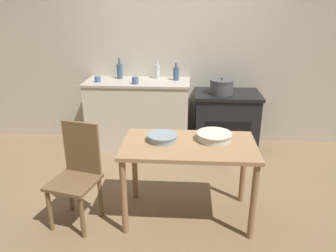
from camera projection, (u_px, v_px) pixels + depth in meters
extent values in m
plane|color=#896B4C|center=(165.00, 193.00, 3.57)|extent=(14.00, 14.00, 0.00)
cube|color=beige|center=(173.00, 53.00, 4.60)|extent=(8.00, 0.07, 2.55)
cube|color=beige|center=(139.00, 115.00, 4.62)|extent=(1.39, 0.58, 0.92)
cube|color=#B6AD9C|center=(137.00, 82.00, 4.45)|extent=(1.42, 0.61, 0.03)
cube|color=black|center=(225.00, 122.00, 4.55)|extent=(0.84, 0.61, 0.77)
cube|color=black|center=(227.00, 94.00, 4.41)|extent=(0.88, 0.65, 0.04)
cube|color=black|center=(228.00, 134.00, 4.28)|extent=(0.59, 0.01, 0.32)
cube|color=#A87F56|center=(189.00, 145.00, 2.94)|extent=(1.21, 0.67, 0.03)
cylinder|color=#97724E|center=(124.00, 197.00, 2.84)|extent=(0.06, 0.06, 0.73)
cylinder|color=#97724E|center=(253.00, 202.00, 2.77)|extent=(0.06, 0.06, 0.73)
cylinder|color=#97724E|center=(135.00, 166.00, 3.38)|extent=(0.06, 0.06, 0.73)
cylinder|color=#97724E|center=(243.00, 170.00, 3.31)|extent=(0.06, 0.06, 0.73)
cube|color=brown|center=(73.00, 182.00, 2.95)|extent=(0.48, 0.48, 0.03)
cube|color=brown|center=(82.00, 147.00, 3.02)|extent=(0.36, 0.11, 0.50)
cylinder|color=brown|center=(50.00, 210.00, 2.93)|extent=(0.04, 0.04, 0.42)
cylinder|color=brown|center=(82.00, 217.00, 2.84)|extent=(0.04, 0.04, 0.42)
cylinder|color=brown|center=(71.00, 191.00, 3.22)|extent=(0.04, 0.04, 0.42)
cylinder|color=brown|center=(101.00, 197.00, 3.13)|extent=(0.04, 0.04, 0.42)
cube|color=beige|center=(240.00, 152.00, 4.17)|extent=(0.24, 0.17, 0.32)
cylinder|color=#4C4C51|center=(221.00, 87.00, 4.32)|extent=(0.30, 0.30, 0.17)
cylinder|color=#4C4C51|center=(222.00, 80.00, 4.28)|extent=(0.32, 0.32, 0.02)
sphere|color=black|center=(222.00, 79.00, 4.28)|extent=(0.02, 0.02, 0.02)
cylinder|color=#93A8B2|center=(163.00, 138.00, 2.99)|extent=(0.26, 0.26, 0.06)
cylinder|color=#8597A0|center=(163.00, 135.00, 2.98)|extent=(0.28, 0.28, 0.01)
cylinder|color=silver|center=(214.00, 137.00, 3.00)|extent=(0.31, 0.31, 0.07)
cylinder|color=beige|center=(214.00, 134.00, 2.99)|extent=(0.33, 0.33, 0.01)
cylinder|color=#3D5675|center=(120.00, 71.00, 4.55)|extent=(0.08, 0.08, 0.20)
cylinder|color=#3D5675|center=(119.00, 61.00, 4.50)|extent=(0.03, 0.03, 0.08)
cylinder|color=#3D5675|center=(176.00, 74.00, 4.46)|extent=(0.08, 0.08, 0.17)
cylinder|color=#3D5675|center=(176.00, 65.00, 4.42)|extent=(0.03, 0.03, 0.07)
cylinder|color=silver|center=(157.00, 72.00, 4.56)|extent=(0.06, 0.06, 0.19)
cylinder|color=silver|center=(157.00, 62.00, 4.51)|extent=(0.02, 0.02, 0.07)
cylinder|color=#4C6B99|center=(135.00, 80.00, 4.27)|extent=(0.08, 0.08, 0.09)
cylinder|color=#4C6B99|center=(98.00, 79.00, 4.37)|extent=(0.08, 0.08, 0.08)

